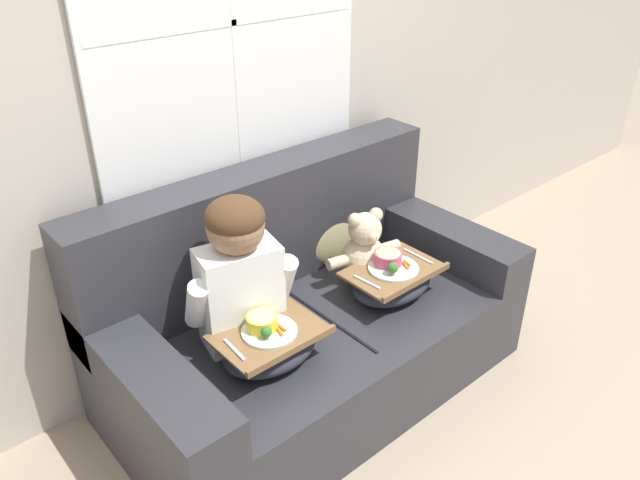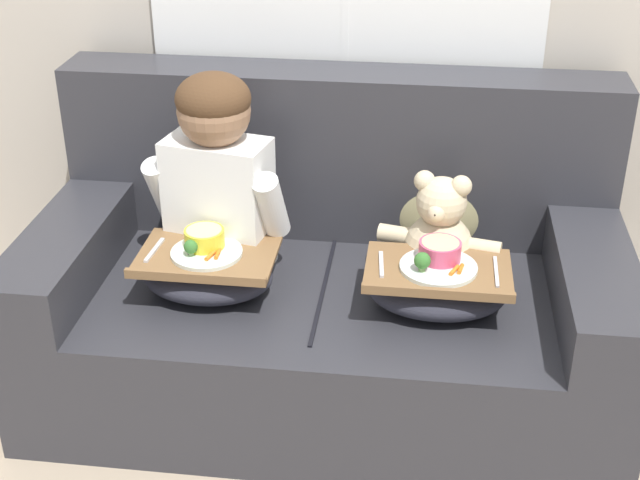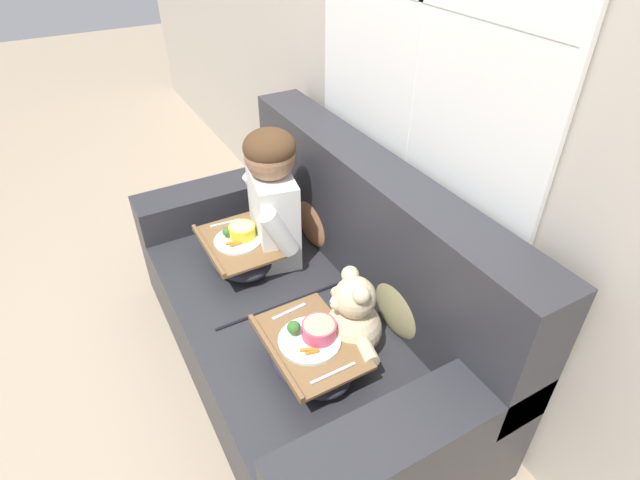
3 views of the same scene
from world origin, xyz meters
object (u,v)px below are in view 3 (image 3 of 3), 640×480
object	(u,v)px
throw_pillow_behind_child	(318,212)
teddy_bear	(352,320)
child_figure	(272,190)
couch	(314,305)
throw_pillow_behind_teddy	(404,296)
lap_tray_child	(239,251)
lap_tray_teddy	(310,352)

from	to	relation	value
throw_pillow_behind_child	teddy_bear	distance (m)	0.72
child_figure	couch	bearing A→B (deg)	3.30
child_figure	teddy_bear	bearing A→B (deg)	-0.31
throw_pillow_behind_child	throw_pillow_behind_teddy	size ratio (longest dim) A/B	1.02
lap_tray_child	child_figure	bearing A→B (deg)	89.79
throw_pillow_behind_child	couch	bearing A→B (deg)	-31.69
teddy_bear	lap_tray_child	xyz separation A→B (m)	(-0.68, -0.18, -0.07)
throw_pillow_behind_child	child_figure	size ratio (longest dim) A/B	0.57
couch	lap_tray_teddy	world-z (taller)	couch
couch	child_figure	bearing A→B (deg)	-176.70
throw_pillow_behind_child	lap_tray_teddy	xyz separation A→B (m)	(0.68, -0.41, -0.09)
couch	throw_pillow_behind_child	world-z (taller)	couch
throw_pillow_behind_child	lap_tray_teddy	distance (m)	0.80
throw_pillow_behind_teddy	couch	bearing A→B (deg)	-148.31
child_figure	lap_tray_teddy	size ratio (longest dim) A/B	1.50
lap_tray_teddy	throw_pillow_behind_child	bearing A→B (deg)	148.90
couch	teddy_bear	bearing A→B (deg)	-3.93
lap_tray_child	lap_tray_teddy	distance (m)	0.68
throw_pillow_behind_teddy	lap_tray_teddy	xyz separation A→B (m)	(-0.00, -0.41, -0.09)
couch	throw_pillow_behind_child	distance (m)	0.46
teddy_bear	lap_tray_teddy	bearing A→B (deg)	-89.74
teddy_bear	lap_tray_child	distance (m)	0.71
throw_pillow_behind_child	teddy_bear	world-z (taller)	teddy_bear
throw_pillow_behind_child	teddy_bear	size ratio (longest dim) A/B	0.94
couch	lap_tray_teddy	bearing A→B (deg)	-30.51
child_figure	lap_tray_teddy	xyz separation A→B (m)	(0.68, -0.18, -0.27)
throw_pillow_behind_teddy	lap_tray_teddy	bearing A→B (deg)	-90.03
throw_pillow_behind_child	teddy_bear	xyz separation A→B (m)	(0.68, -0.23, -0.01)
throw_pillow_behind_teddy	lap_tray_teddy	world-z (taller)	throw_pillow_behind_teddy
lap_tray_child	couch	bearing A→B (deg)	30.48
couch	teddy_bear	distance (m)	0.41
lap_tray_child	teddy_bear	bearing A→B (deg)	14.62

